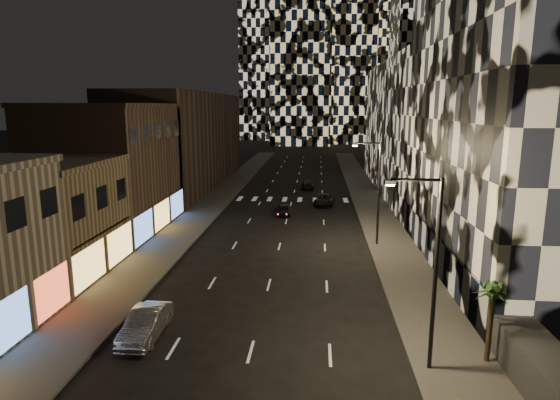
% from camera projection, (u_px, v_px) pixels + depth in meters
% --- Properties ---
extents(sidewalk_left, '(4.00, 120.00, 0.15)m').
position_uv_depth(sidewalk_left, '(218.00, 198.00, 62.48)').
color(sidewalk_left, '#47443F').
rests_on(sidewalk_left, ground).
extents(sidewalk_right, '(4.00, 120.00, 0.15)m').
position_uv_depth(sidewalk_right, '(369.00, 200.00, 60.92)').
color(sidewalk_right, '#47443F').
rests_on(sidewalk_right, ground).
extents(curb_left, '(0.20, 120.00, 0.15)m').
position_uv_depth(curb_left, '(233.00, 198.00, 62.32)').
color(curb_left, '#4C4C47').
rests_on(curb_left, ground).
extents(curb_right, '(0.20, 120.00, 0.15)m').
position_uv_depth(curb_right, '(353.00, 200.00, 61.08)').
color(curb_right, '#4C4C47').
rests_on(curb_right, ground).
extents(retail_tan, '(10.00, 10.00, 8.00)m').
position_uv_depth(retail_tan, '(37.00, 221.00, 33.92)').
color(retail_tan, '#7F6C4C').
rests_on(retail_tan, ground).
extents(retail_brown, '(10.00, 15.00, 12.00)m').
position_uv_depth(retail_brown, '(110.00, 170.00, 45.73)').
color(retail_brown, brown).
rests_on(retail_brown, ground).
extents(retail_filler_left, '(10.00, 40.00, 14.00)m').
position_uv_depth(retail_filler_left, '(185.00, 140.00, 71.41)').
color(retail_filler_left, brown).
rests_on(retail_filler_left, ground).
extents(midrise_right, '(16.00, 25.00, 22.00)m').
position_uv_depth(midrise_right, '(556.00, 123.00, 33.05)').
color(midrise_right, '#232326').
rests_on(midrise_right, ground).
extents(midrise_base, '(0.60, 25.00, 3.00)m').
position_uv_depth(midrise_base, '(436.00, 249.00, 35.55)').
color(midrise_base, '#383838').
rests_on(midrise_base, ground).
extents(plinth_right, '(2.00, 8.00, 2.00)m').
position_uv_depth(plinth_right, '(549.00, 380.00, 19.47)').
color(plinth_right, '#383838').
rests_on(plinth_right, ground).
extents(midrise_filler_right, '(16.00, 40.00, 18.00)m').
position_uv_depth(midrise_filler_right, '(438.00, 129.00, 65.19)').
color(midrise_filler_right, '#232326').
rests_on(midrise_filler_right, ground).
extents(streetlight_near, '(2.55, 0.25, 9.00)m').
position_uv_depth(streetlight_near, '(431.00, 262.00, 20.92)').
color(streetlight_near, black).
rests_on(streetlight_near, sidewalk_right).
extents(streetlight_far, '(2.55, 0.25, 9.00)m').
position_uv_depth(streetlight_far, '(376.00, 186.00, 40.46)').
color(streetlight_far, black).
rests_on(streetlight_far, sidewalk_right).
extents(car_silver_parked, '(1.64, 4.64, 1.53)m').
position_uv_depth(car_silver_parked, '(146.00, 324.00, 24.94)').
color(car_silver_parked, '#9F9EA4').
rests_on(car_silver_parked, ground).
extents(car_dark_midlane, '(1.88, 3.78, 1.24)m').
position_uv_depth(car_dark_midlane, '(283.00, 210.00, 52.63)').
color(car_dark_midlane, black).
rests_on(car_dark_midlane, ground).
extents(car_dark_oncoming, '(1.82, 4.41, 1.28)m').
position_uv_depth(car_dark_oncoming, '(308.00, 184.00, 69.75)').
color(car_dark_oncoming, black).
rests_on(car_dark_oncoming, ground).
extents(car_dark_rightlane, '(2.81, 5.04, 1.33)m').
position_uv_depth(car_dark_rightlane, '(324.00, 200.00, 58.08)').
color(car_dark_rightlane, black).
rests_on(car_dark_rightlane, ground).
extents(palm_tree, '(2.03, 1.99, 3.97)m').
position_uv_depth(palm_tree, '(493.00, 297.00, 21.86)').
color(palm_tree, '#47331E').
rests_on(palm_tree, sidewalk_right).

